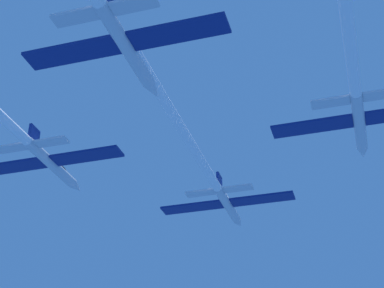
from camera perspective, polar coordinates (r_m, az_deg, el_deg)
name	(u,v)px	position (r m, az deg, el deg)	size (l,w,h in m)	color
jet_lead	(207,171)	(73.89, 1.42, -2.50)	(18.04, 43.92, 2.99)	silver
jet_left_wing	(10,124)	(67.45, -16.56, 1.75)	(18.04, 40.87, 2.99)	silver
jet_right_wing	(354,77)	(58.87, 14.81, 6.08)	(18.04, 38.92, 2.99)	silver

